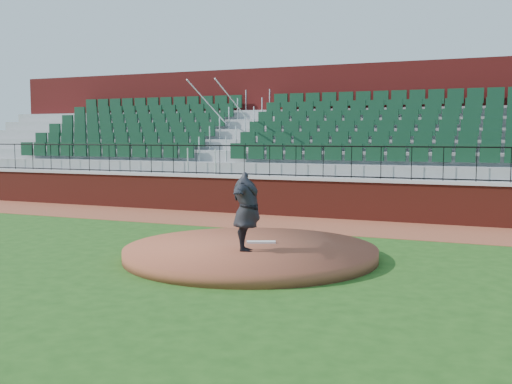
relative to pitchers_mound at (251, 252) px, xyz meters
The scene contains 10 objects.
ground 0.49m from the pitchers_mound, 157.47° to the right, with size 90.00×90.00×0.00m, color #1F4A15.
warning_track 5.24m from the pitchers_mound, 94.75° to the left, with size 34.00×3.20×0.01m, color brown.
field_wall 6.85m from the pitchers_mound, 93.64° to the left, with size 34.00×0.35×1.20m, color maroon.
wall_cap 6.93m from the pitchers_mound, 93.64° to the left, with size 34.00×0.45×0.10m, color #B7B7B7.
wall_railing 7.04m from the pitchers_mound, 93.64° to the left, with size 34.00×0.05×1.00m, color black, non-canonical shape.
seating_stands 9.80m from the pitchers_mound, 92.60° to the left, with size 34.00×5.10×4.60m, color gray, non-canonical shape.
concourse_wall 12.63m from the pitchers_mound, 92.01° to the left, with size 34.00×0.50×5.50m, color maroon.
pitchers_mound is the anchor object (origin of this frame).
pitching_rubber 0.51m from the pitchers_mound, 84.78° to the left, with size 0.64×0.16×0.04m, color white.
pitcher 1.07m from the pitchers_mound, 76.13° to the right, with size 2.01×0.55×1.64m, color black.
Camera 1 is at (5.52, -11.49, 2.60)m, focal length 42.11 mm.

